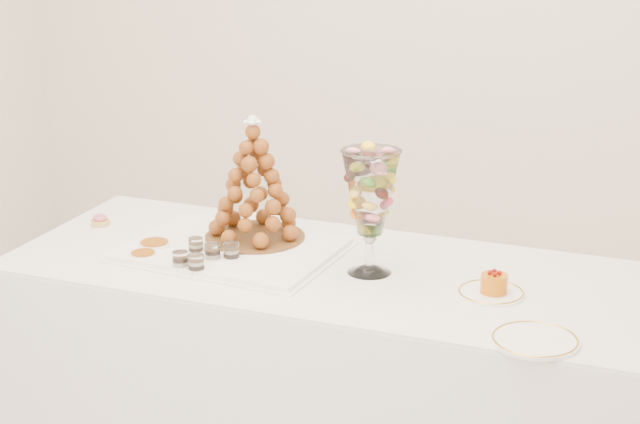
% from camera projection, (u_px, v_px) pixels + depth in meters
% --- Properties ---
extents(buffet_table, '(2.01, 0.85, 0.76)m').
position_uv_depth(buffet_table, '(326.00, 376.00, 3.42)').
color(buffet_table, white).
rests_on(buffet_table, ground).
extents(lace_tray, '(0.66, 0.50, 0.02)m').
position_uv_depth(lace_tray, '(232.00, 250.00, 3.41)').
color(lace_tray, white).
rests_on(lace_tray, buffet_table).
extents(macaron_vase, '(0.18, 0.18, 0.38)m').
position_uv_depth(macaron_vase, '(370.00, 194.00, 3.17)').
color(macaron_vase, white).
rests_on(macaron_vase, buffet_table).
extents(cake_plate, '(0.19, 0.19, 0.01)m').
position_uv_depth(cake_plate, '(491.00, 293.00, 3.08)').
color(cake_plate, white).
rests_on(cake_plate, buffet_table).
extents(spare_plate, '(0.23, 0.23, 0.01)m').
position_uv_depth(spare_plate, '(535.00, 340.00, 2.78)').
color(spare_plate, white).
rests_on(spare_plate, buffet_table).
extents(pink_tart, '(0.07, 0.07, 0.04)m').
position_uv_depth(pink_tart, '(100.00, 221.00, 3.66)').
color(pink_tart, tan).
rests_on(pink_tart, buffet_table).
extents(verrine_a, '(0.06, 0.06, 0.06)m').
position_uv_depth(verrine_a, '(196.00, 247.00, 3.37)').
color(verrine_a, white).
rests_on(verrine_a, buffet_table).
extents(verrine_b, '(0.06, 0.06, 0.07)m').
position_uv_depth(verrine_b, '(213.00, 254.00, 3.30)').
color(verrine_b, white).
rests_on(verrine_b, buffet_table).
extents(verrine_c, '(0.06, 0.06, 0.07)m').
position_uv_depth(verrine_c, '(231.00, 253.00, 3.31)').
color(verrine_c, white).
rests_on(verrine_c, buffet_table).
extents(verrine_d, '(0.05, 0.05, 0.07)m').
position_uv_depth(verrine_d, '(181.00, 262.00, 3.24)').
color(verrine_d, white).
rests_on(verrine_d, buffet_table).
extents(verrine_e, '(0.05, 0.05, 0.07)m').
position_uv_depth(verrine_e, '(196.00, 265.00, 3.22)').
color(verrine_e, white).
rests_on(verrine_e, buffet_table).
extents(ramekin_back, '(0.10, 0.10, 0.03)m').
position_uv_depth(ramekin_back, '(155.00, 247.00, 3.42)').
color(ramekin_back, white).
rests_on(ramekin_back, buffet_table).
extents(ramekin_front, '(0.08, 0.08, 0.03)m').
position_uv_depth(ramekin_front, '(143.00, 257.00, 3.34)').
color(ramekin_front, white).
rests_on(ramekin_front, buffet_table).
extents(croquembouche, '(0.33, 0.33, 0.41)m').
position_uv_depth(croquembouche, '(254.00, 179.00, 3.42)').
color(croquembouche, brown).
rests_on(croquembouche, lace_tray).
extents(mousse_cake, '(0.08, 0.08, 0.07)m').
position_uv_depth(mousse_cake, '(494.00, 283.00, 3.07)').
color(mousse_cake, '#C56009').
rests_on(mousse_cake, cake_plate).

